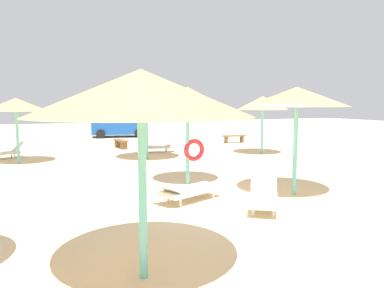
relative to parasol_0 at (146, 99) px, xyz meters
The scene contains 14 objects.
ground_plane 8.55m from the parasol_0, 89.34° to the right, with size 80.00×80.00×0.00m, color beige.
parasol_0 is the anchor object (origin of this frame).
parasol_2 5.38m from the parasol_0, behind, with size 2.45×2.45×2.72m.
parasol_4 5.51m from the parasol_0, 92.23° to the right, with size 2.25×2.25×3.01m.
parasol_7 8.14m from the parasol_0, 75.76° to the right, with size 2.76×2.76×2.95m.
parasol_8 11.51m from the parasol_0, 105.76° to the right, with size 3.13×3.13×2.99m.
parasol_9 5.76m from the parasol_0, ahead, with size 2.50×2.50×2.85m.
lounger_0 3.28m from the parasol_0, 61.19° to the left, with size 2.00×1.04×0.65m.
lounger_2 6.96m from the parasol_0, 157.88° to the left, with size 1.97×1.28×0.77m.
lounger_4 7.92m from the parasol_0, 97.70° to the right, with size 2.01×1.34×0.65m.
lounger_7 9.02m from the parasol_0, 86.80° to the right, with size 1.57×1.92×0.75m.
bench_0 4.88m from the parasol_0, 94.24° to the left, with size 0.55×1.53×0.49m.
bench_1 8.52m from the parasol_0, 32.51° to the left, with size 1.51×0.46×0.49m.
parked_car 11.44m from the parasol_0, 85.05° to the left, with size 4.22×2.48×1.72m.
Camera 1 is at (-4.53, -7.98, 2.53)m, focal length 34.64 mm.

